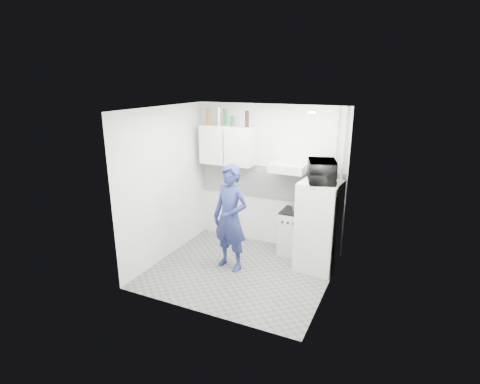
% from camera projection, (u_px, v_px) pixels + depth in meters
% --- Properties ---
extents(floor, '(2.80, 2.80, 0.00)m').
position_uv_depth(floor, '(240.00, 271.00, 6.12)').
color(floor, slate).
rests_on(floor, ground).
extents(ceiling, '(2.80, 2.80, 0.00)m').
position_uv_depth(ceiling, '(240.00, 109.00, 5.36)').
color(ceiling, white).
rests_on(ceiling, wall_back).
extents(wall_back, '(2.80, 0.00, 2.80)m').
position_uv_depth(wall_back, '(269.00, 177.00, 6.83)').
color(wall_back, silver).
rests_on(wall_back, floor).
extents(wall_left, '(0.00, 2.60, 2.60)m').
position_uv_depth(wall_left, '(165.00, 185.00, 6.31)').
color(wall_left, silver).
rests_on(wall_left, floor).
extents(wall_right, '(0.00, 2.60, 2.60)m').
position_uv_depth(wall_right, '(331.00, 208.00, 5.18)').
color(wall_right, silver).
rests_on(wall_right, floor).
extents(person, '(0.71, 0.54, 1.75)m').
position_uv_depth(person, '(230.00, 218.00, 6.00)').
color(person, navy).
rests_on(person, floor).
extents(stove, '(0.49, 0.49, 0.78)m').
position_uv_depth(stove, '(294.00, 233.00, 6.63)').
color(stove, beige).
rests_on(stove, floor).
extents(fridge, '(0.66, 0.66, 1.48)m').
position_uv_depth(fridge, '(318.00, 226.00, 6.01)').
color(fridge, white).
rests_on(fridge, floor).
extents(stove_top, '(0.47, 0.47, 0.03)m').
position_uv_depth(stove_top, '(295.00, 212.00, 6.51)').
color(stove_top, black).
rests_on(stove_top, stove).
extents(saucepan, '(0.16, 0.16, 0.09)m').
position_uv_depth(saucepan, '(297.00, 208.00, 6.51)').
color(saucepan, silver).
rests_on(saucepan, stove_top).
extents(microwave, '(0.70, 0.58, 0.33)m').
position_uv_depth(microwave, '(322.00, 171.00, 5.74)').
color(microwave, black).
rests_on(microwave, fridge).
extents(bottle_a, '(0.07, 0.07, 0.30)m').
position_uv_depth(bottle_a, '(208.00, 116.00, 6.83)').
color(bottle_a, brown).
rests_on(bottle_a, upper_cabinet).
extents(bottle_c, '(0.08, 0.08, 0.32)m').
position_uv_depth(bottle_c, '(219.00, 116.00, 6.74)').
color(bottle_c, silver).
rests_on(bottle_c, upper_cabinet).
extents(bottle_d, '(0.07, 0.07, 0.30)m').
position_uv_depth(bottle_d, '(225.00, 117.00, 6.69)').
color(bottle_d, '#144C1E').
rests_on(bottle_d, upper_cabinet).
extents(canister_a, '(0.07, 0.07, 0.18)m').
position_uv_depth(canister_a, '(232.00, 121.00, 6.65)').
color(canister_a, '#144C1E').
rests_on(canister_a, upper_cabinet).
extents(bottle_e, '(0.07, 0.07, 0.28)m').
position_uv_depth(bottle_e, '(247.00, 119.00, 6.52)').
color(bottle_e, black).
rests_on(bottle_e, upper_cabinet).
extents(upper_cabinet, '(1.00, 0.35, 0.70)m').
position_uv_depth(upper_cabinet, '(228.00, 145.00, 6.82)').
color(upper_cabinet, white).
rests_on(upper_cabinet, wall_back).
extents(range_hood, '(0.60, 0.50, 0.14)m').
position_uv_depth(range_hood, '(289.00, 167.00, 6.35)').
color(range_hood, beige).
rests_on(range_hood, wall_back).
extents(backsplash, '(2.74, 0.03, 0.60)m').
position_uv_depth(backsplash, '(268.00, 182.00, 6.84)').
color(backsplash, white).
rests_on(backsplash, wall_back).
extents(pipe_a, '(0.05, 0.05, 2.60)m').
position_uv_depth(pipe_a, '(340.00, 186.00, 6.23)').
color(pipe_a, beige).
rests_on(pipe_a, floor).
extents(pipe_b, '(0.04, 0.04, 2.60)m').
position_uv_depth(pipe_b, '(333.00, 185.00, 6.28)').
color(pipe_b, beige).
rests_on(pipe_b, floor).
extents(ceiling_spot_fixture, '(0.10, 0.10, 0.02)m').
position_uv_depth(ceiling_spot_fixture, '(312.00, 112.00, 5.14)').
color(ceiling_spot_fixture, white).
rests_on(ceiling_spot_fixture, ceiling).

